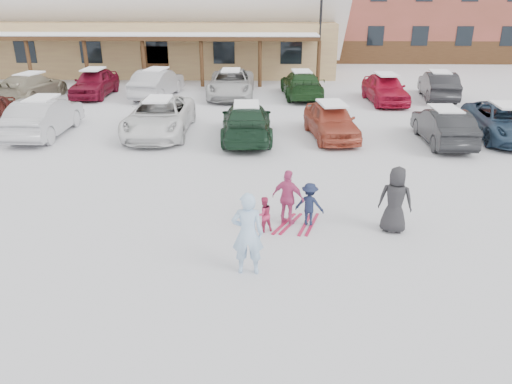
{
  "coord_description": "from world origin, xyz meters",
  "views": [
    {
      "loc": [
        0.62,
        -10.62,
        5.78
      ],
      "look_at": [
        0.3,
        1.0,
        1.0
      ],
      "focal_mm": 35.0,
      "sensor_mm": 36.0,
      "label": 1
    }
  ],
  "objects_px": {
    "child_magenta": "(288,198)",
    "parked_car_2": "(159,117)",
    "parked_car_4": "(331,121)",
    "parked_car_12": "(385,88)",
    "parked_car_8": "(95,83)",
    "parked_car_6": "(505,122)",
    "adult_skier": "(248,234)",
    "parked_car_9": "(157,83)",
    "lamp_post": "(321,20)",
    "parked_car_11": "(301,84)",
    "day_lodge": "(140,14)",
    "parked_car_13": "(438,85)",
    "bystander_dark": "(395,200)",
    "parked_car_1": "(44,117)",
    "child_navy": "(309,204)",
    "toddler_red": "(264,214)",
    "parked_car_10": "(231,83)",
    "parked_car_5": "(443,126)",
    "parked_car_7": "(31,87)",
    "parked_car_3": "(247,122)"
  },
  "relations": [
    {
      "from": "day_lodge",
      "to": "parked_car_11",
      "type": "relative_size",
      "value": 5.83
    },
    {
      "from": "toddler_red",
      "to": "bystander_dark",
      "type": "bearing_deg",
      "value": 155.14
    },
    {
      "from": "adult_skier",
      "to": "parked_car_9",
      "type": "xyz_separation_m",
      "value": [
        -5.9,
        18.66,
        -0.15
      ]
    },
    {
      "from": "child_navy",
      "to": "parked_car_12",
      "type": "xyz_separation_m",
      "value": [
        5.13,
        15.14,
        0.18
      ]
    },
    {
      "from": "day_lodge",
      "to": "parked_car_11",
      "type": "height_order",
      "value": "day_lodge"
    },
    {
      "from": "bystander_dark",
      "to": "parked_car_8",
      "type": "xyz_separation_m",
      "value": [
        -13.12,
        16.72,
        -0.09
      ]
    },
    {
      "from": "day_lodge",
      "to": "parked_car_11",
      "type": "distance_m",
      "value": 15.68
    },
    {
      "from": "parked_car_4",
      "to": "adult_skier",
      "type": "bearing_deg",
      "value": -113.67
    },
    {
      "from": "child_magenta",
      "to": "parked_car_8",
      "type": "distance_m",
      "value": 19.46
    },
    {
      "from": "parked_car_1",
      "to": "parked_car_8",
      "type": "bearing_deg",
      "value": -86.34
    },
    {
      "from": "adult_skier",
      "to": "parked_car_9",
      "type": "bearing_deg",
      "value": -73.36
    },
    {
      "from": "child_magenta",
      "to": "parked_car_7",
      "type": "xyz_separation_m",
      "value": [
        -13.6,
        15.32,
        -0.03
      ]
    },
    {
      "from": "bystander_dark",
      "to": "parked_car_13",
      "type": "relative_size",
      "value": 0.38
    },
    {
      "from": "parked_car_7",
      "to": "parked_car_8",
      "type": "height_order",
      "value": "parked_car_8"
    },
    {
      "from": "parked_car_10",
      "to": "parked_car_11",
      "type": "distance_m",
      "value": 3.97
    },
    {
      "from": "parked_car_7",
      "to": "parked_car_10",
      "type": "distance_m",
      "value": 10.98
    },
    {
      "from": "bystander_dark",
      "to": "parked_car_11",
      "type": "xyz_separation_m",
      "value": [
        -1.39,
        16.77,
        -0.13
      ]
    },
    {
      "from": "child_navy",
      "to": "parked_car_6",
      "type": "xyz_separation_m",
      "value": [
        8.56,
        8.38,
        0.11
      ]
    },
    {
      "from": "parked_car_8",
      "to": "parked_car_6",
      "type": "bearing_deg",
      "value": -21.5
    },
    {
      "from": "parked_car_10",
      "to": "parked_car_4",
      "type": "bearing_deg",
      "value": -61.07
    },
    {
      "from": "child_navy",
      "to": "parked_car_7",
      "type": "relative_size",
      "value": 0.24
    },
    {
      "from": "child_navy",
      "to": "parked_car_4",
      "type": "bearing_deg",
      "value": -83.26
    },
    {
      "from": "toddler_red",
      "to": "parked_car_5",
      "type": "height_order",
      "value": "parked_car_5"
    },
    {
      "from": "day_lodge",
      "to": "parked_car_13",
      "type": "height_order",
      "value": "day_lodge"
    },
    {
      "from": "toddler_red",
      "to": "child_magenta",
      "type": "xyz_separation_m",
      "value": [
        0.62,
        0.41,
        0.28
      ]
    },
    {
      "from": "parked_car_1",
      "to": "toddler_red",
      "type": "bearing_deg",
      "value": 136.39
    },
    {
      "from": "parked_car_3",
      "to": "parked_car_11",
      "type": "relative_size",
      "value": 0.99
    },
    {
      "from": "parked_car_10",
      "to": "parked_car_12",
      "type": "height_order",
      "value": "parked_car_12"
    },
    {
      "from": "lamp_post",
      "to": "parked_car_11",
      "type": "distance_m",
      "value": 6.36
    },
    {
      "from": "lamp_post",
      "to": "parked_car_8",
      "type": "xyz_separation_m",
      "value": [
        -13.16,
        -5.42,
        -3.07
      ]
    },
    {
      "from": "child_navy",
      "to": "day_lodge",
      "type": "bearing_deg",
      "value": -51.42
    },
    {
      "from": "parked_car_2",
      "to": "parked_car_3",
      "type": "xyz_separation_m",
      "value": [
        3.7,
        -0.67,
        -0.03
      ]
    },
    {
      "from": "adult_skier",
      "to": "toddler_red",
      "type": "distance_m",
      "value": 2.07
    },
    {
      "from": "child_magenta",
      "to": "parked_car_2",
      "type": "height_order",
      "value": "same"
    },
    {
      "from": "day_lodge",
      "to": "parked_car_9",
      "type": "bearing_deg",
      "value": -72.63
    },
    {
      "from": "parked_car_2",
      "to": "parked_car_6",
      "type": "xyz_separation_m",
      "value": [
        14.24,
        -0.25,
        -0.06
      ]
    },
    {
      "from": "toddler_red",
      "to": "parked_car_9",
      "type": "distance_m",
      "value": 17.79
    },
    {
      "from": "lamp_post",
      "to": "parked_car_13",
      "type": "height_order",
      "value": "lamp_post"
    },
    {
      "from": "adult_skier",
      "to": "parked_car_6",
      "type": "bearing_deg",
      "value": -133.97
    },
    {
      "from": "parked_car_4",
      "to": "parked_car_12",
      "type": "height_order",
      "value": "parked_car_12"
    },
    {
      "from": "parked_car_9",
      "to": "parked_car_10",
      "type": "height_order",
      "value": "parked_car_9"
    },
    {
      "from": "parked_car_1",
      "to": "day_lodge",
      "type": "bearing_deg",
      "value": -89.61
    },
    {
      "from": "parked_car_4",
      "to": "child_magenta",
      "type": "bearing_deg",
      "value": -111.91
    },
    {
      "from": "lamp_post",
      "to": "bystander_dark",
      "type": "distance_m",
      "value": 22.34
    },
    {
      "from": "parked_car_2",
      "to": "parked_car_13",
      "type": "bearing_deg",
      "value": 27.54
    },
    {
      "from": "toddler_red",
      "to": "parked_car_10",
      "type": "bearing_deg",
      "value": -109.68
    },
    {
      "from": "lamp_post",
      "to": "adult_skier",
      "type": "xyz_separation_m",
      "value": [
        -3.65,
        -24.24,
        -2.9
      ]
    },
    {
      "from": "parked_car_13",
      "to": "parked_car_11",
      "type": "bearing_deg",
      "value": 5.05
    },
    {
      "from": "day_lodge",
      "to": "child_navy",
      "type": "height_order",
      "value": "day_lodge"
    },
    {
      "from": "toddler_red",
      "to": "parked_car_8",
      "type": "height_order",
      "value": "parked_car_8"
    }
  ]
}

